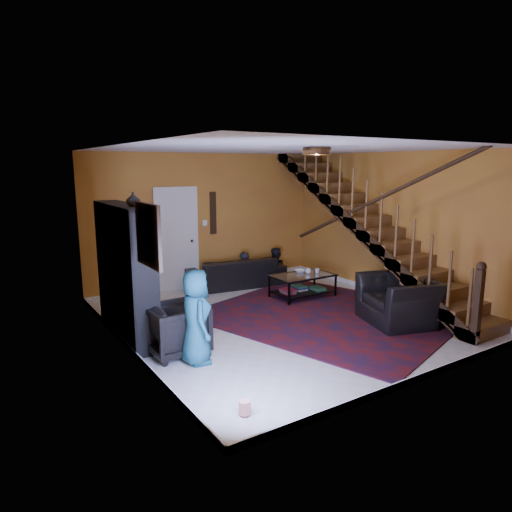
{
  "coord_description": "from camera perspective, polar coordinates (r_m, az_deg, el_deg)",
  "views": [
    {
      "loc": [
        -4.33,
        -5.93,
        2.53
      ],
      "look_at": [
        -0.26,
        0.4,
        1.04
      ],
      "focal_mm": 32.0,
      "sensor_mm": 36.0,
      "label": 1
    }
  ],
  "objects": [
    {
      "name": "bowl",
      "position": [
        9.1,
        5.52,
        -1.89
      ],
      "size": [
        0.25,
        0.25,
        0.05
      ],
      "primitive_type": "imported",
      "rotation": [
        0.0,
        0.0,
        -0.3
      ],
      "color": "#999999",
      "rests_on": "coffee_table"
    },
    {
      "name": "cup_b",
      "position": [
        9.08,
        7.63,
        -1.85
      ],
      "size": [
        0.12,
        0.12,
        0.08
      ],
      "primitive_type": "imported",
      "rotation": [
        0.0,
        0.0,
        -0.42
      ],
      "color": "#999999",
      "rests_on": "coffee_table"
    },
    {
      "name": "door",
      "position": [
        9.51,
        -9.87,
        1.89
      ],
      "size": [
        0.82,
        0.05,
        2.05
      ],
      "primitive_type": "cube",
      "color": "silver",
      "rests_on": "floor"
    },
    {
      "name": "coffee_table",
      "position": [
        8.97,
        5.84,
        -3.53
      ],
      "size": [
        1.21,
        0.71,
        0.46
      ],
      "rotation": [
        0.0,
        0.0,
        -0.01
      ],
      "color": "black",
      "rests_on": "floor"
    },
    {
      "name": "person_child",
      "position": [
        5.97,
        -7.51,
        -7.57
      ],
      "size": [
        0.5,
        0.67,
        1.25
      ],
      "primitive_type": "imported",
      "rotation": [
        0.0,
        0.0,
        1.39
      ],
      "color": "#1B5569",
      "rests_on": "armchair_left"
    },
    {
      "name": "sofa",
      "position": [
        9.77,
        -2.6,
        -2.01
      ],
      "size": [
        2.18,
        1.09,
        0.61
      ],
      "primitive_type": "imported",
      "rotation": [
        0.0,
        0.0,
        3.0
      ],
      "color": "black",
      "rests_on": "floor"
    },
    {
      "name": "cup_a",
      "position": [
        9.01,
        6.54,
        -1.9
      ],
      "size": [
        0.13,
        0.13,
        0.09
      ],
      "primitive_type": "imported",
      "rotation": [
        0.0,
        0.0,
        -0.13
      ],
      "color": "#999999",
      "rests_on": "coffee_table"
    },
    {
      "name": "popcorn_bucket",
      "position": [
        4.95,
        -1.43,
        -18.37
      ],
      "size": [
        0.15,
        0.15,
        0.14
      ],
      "primitive_type": "cylinder",
      "rotation": [
        0.0,
        0.0,
        0.27
      ],
      "color": "red",
      "rests_on": "rug"
    },
    {
      "name": "rug",
      "position": [
        8.03,
        9.04,
        -7.26
      ],
      "size": [
        4.45,
        4.77,
        0.02
      ],
      "primitive_type": "cube",
      "rotation": [
        0.0,
        0.0,
        0.3
      ],
      "color": "#4C0D0E",
      "rests_on": "floor"
    },
    {
      "name": "wall_hanging",
      "position": [
        9.8,
        -5.39,
        5.37
      ],
      "size": [
        0.14,
        0.03,
        0.9
      ],
      "primitive_type": "cube",
      "color": "black",
      "rests_on": "room"
    },
    {
      "name": "armchair_right",
      "position": [
        7.82,
        17.5,
        -5.33
      ],
      "size": [
        1.33,
        1.43,
        0.76
      ],
      "primitive_type": "imported",
      "rotation": [
        0.0,
        0.0,
        -1.88
      ],
      "color": "black",
      "rests_on": "floor"
    },
    {
      "name": "framed_picture",
      "position": [
        5.39,
        -13.34,
        2.54
      ],
      "size": [
        0.04,
        0.74,
        0.74
      ],
      "primitive_type": "cube",
      "color": "maroon",
      "rests_on": "room"
    },
    {
      "name": "bookshelf",
      "position": [
        6.99,
        -15.91,
        -2.22
      ],
      "size": [
        0.35,
        1.8,
        2.0
      ],
      "color": "black",
      "rests_on": "floor"
    },
    {
      "name": "staircase",
      "position": [
        8.84,
        14.57,
        3.45
      ],
      "size": [
        0.95,
        5.02,
        3.18
      ],
      "color": "brown",
      "rests_on": "floor"
    },
    {
      "name": "armchair_left",
      "position": [
        6.38,
        -9.88,
        -8.99
      ],
      "size": [
        0.78,
        0.76,
        0.7
      ],
      "primitive_type": "imported",
      "rotation": [
        0.0,
        0.0,
        1.59
      ],
      "color": "black",
      "rests_on": "floor"
    },
    {
      "name": "floor",
      "position": [
        7.77,
        3.23,
        -7.86
      ],
      "size": [
        5.5,
        5.5,
        0.0
      ],
      "primitive_type": "plane",
      "color": "beige",
      "rests_on": "ground"
    },
    {
      "name": "vase",
      "position": [
        6.35,
        -15.12,
        6.85
      ],
      "size": [
        0.18,
        0.18,
        0.19
      ],
      "primitive_type": "imported",
      "color": "#999999",
      "rests_on": "bookshelf"
    },
    {
      "name": "person_adult_b",
      "position": [
        10.41,
        2.33,
        -2.15
      ],
      "size": [
        0.61,
        0.5,
        1.17
      ],
      "primitive_type": "imported",
      "rotation": [
        0.0,
        0.0,
        3.24
      ],
      "color": "black",
      "rests_on": "sofa"
    },
    {
      "name": "ceiling_fixture",
      "position": [
        6.72,
        7.59,
        12.86
      ],
      "size": [
        0.4,
        0.4,
        0.1
      ],
      "primitive_type": "cylinder",
      "color": "#3F2814",
      "rests_on": "room"
    },
    {
      "name": "room",
      "position": [
        8.24,
        -9.89,
        -6.52
      ],
      "size": [
        5.5,
        5.5,
        5.5
      ],
      "color": "#BA8629",
      "rests_on": "ground"
    },
    {
      "name": "person_adult_a",
      "position": [
        9.97,
        -1.57,
        -2.76
      ],
      "size": [
        0.46,
        0.33,
        1.16
      ],
      "primitive_type": "imported",
      "rotation": [
        0.0,
        0.0,
        3.0
      ],
      "color": "black",
      "rests_on": "sofa"
    }
  ]
}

